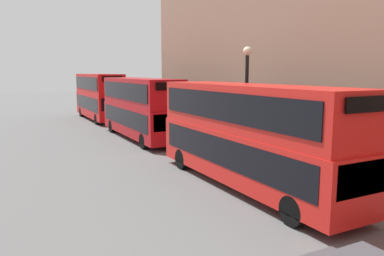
% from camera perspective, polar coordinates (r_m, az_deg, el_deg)
% --- Properties ---
extents(bus_second_in_queue, '(2.59, 11.16, 4.31)m').
position_cam_1_polar(bus_second_in_queue, '(15.62, 8.58, -0.54)').
color(bus_second_in_queue, red).
rests_on(bus_second_in_queue, ground).
extents(bus_third_in_queue, '(2.59, 10.51, 4.35)m').
position_cam_1_polar(bus_third_in_queue, '(27.24, -7.87, 3.39)').
color(bus_third_in_queue, '#A80F14').
rests_on(bus_third_in_queue, ground).
extents(bus_trailing, '(2.59, 10.26, 4.60)m').
position_cam_1_polar(bus_trailing, '(38.91, -13.98, 4.94)').
color(bus_trailing, red).
rests_on(bus_trailing, ground).
extents(street_lamp, '(0.44, 0.44, 6.06)m').
position_cam_1_polar(street_lamp, '(19.15, 8.31, 5.35)').
color(street_lamp, black).
rests_on(street_lamp, ground).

